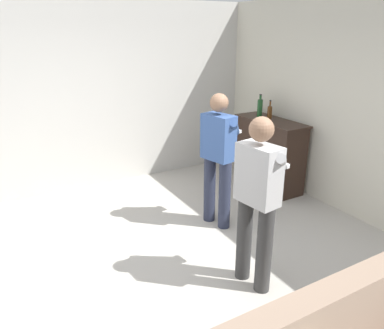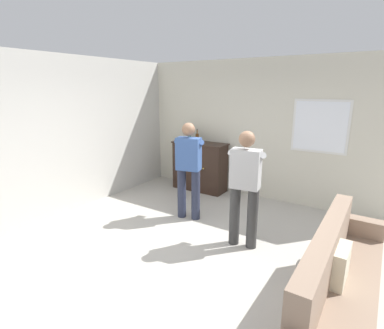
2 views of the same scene
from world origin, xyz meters
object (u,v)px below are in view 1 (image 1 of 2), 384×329
at_px(bottle_liquor_amber, 270,112).
at_px(person_standing_right, 258,196).
at_px(person_standing_left, 219,154).
at_px(sideboard_cabinet, 269,153).
at_px(bottle_wine_green, 260,108).

xyz_separation_m(bottle_liquor_amber, person_standing_right, (1.93, -1.78, -0.24)).
bearing_deg(person_standing_right, person_standing_left, 163.25).
bearing_deg(person_standing_left, sideboard_cabinet, 114.92).
height_order(sideboard_cabinet, person_standing_left, person_standing_left).
xyz_separation_m(bottle_wine_green, person_standing_left, (0.90, -1.36, -0.28)).
height_order(sideboard_cabinet, bottle_wine_green, bottle_wine_green).
bearing_deg(person_standing_right, sideboard_cabinet, 136.46).
bearing_deg(bottle_liquor_amber, sideboard_cabinet, -23.45).
height_order(bottle_liquor_amber, person_standing_right, person_standing_right).
xyz_separation_m(sideboard_cabinet, bottle_liquor_amber, (-0.10, 0.04, 0.64)).
xyz_separation_m(person_standing_left, person_standing_right, (1.19, -0.36, 0.00)).
relative_size(person_standing_left, person_standing_right, 1.00).
bearing_deg(bottle_wine_green, bottle_liquor_amber, 20.86).
relative_size(bottle_liquor_amber, person_standing_right, 0.17).
distance_m(person_standing_left, person_standing_right, 1.24).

